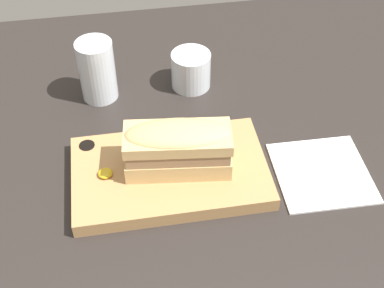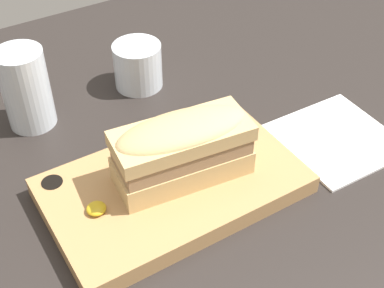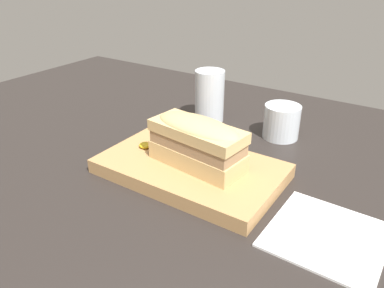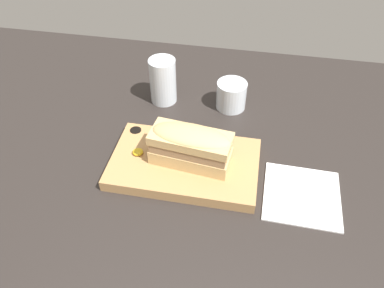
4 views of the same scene
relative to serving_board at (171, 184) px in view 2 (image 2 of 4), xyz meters
The scene contains 7 objects.
dining_table 2.47cm from the serving_board, 141.75° to the right, with size 166.67×112.91×2.00cm.
serving_board is the anchor object (origin of this frame).
sandwich 6.44cm from the serving_board, ahead, with size 18.35×9.44×9.12cm.
mustard_dollop 11.01cm from the serving_board, behind, with size 2.47×2.47×0.99cm.
water_glass 26.81cm from the serving_board, 114.14° to the left, with size 7.19×7.19×12.63cm.
wine_glass 25.88cm from the serving_board, 72.20° to the left, with size 8.04×8.04×7.58cm.
napkin 26.79cm from the serving_board, ahead, with size 16.45×16.56×0.40cm.
Camera 2 is at (-23.36, -43.73, 54.49)cm, focal length 50.00 mm.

